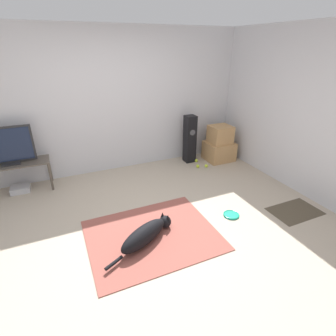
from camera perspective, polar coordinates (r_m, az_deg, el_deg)
ground_plane at (r=3.60m, az=-3.58°, el=-13.01°), size 12.00×12.00×0.00m
wall_back at (r=4.95m, az=-12.89°, el=13.56°), size 8.00×0.06×2.55m
wall_right at (r=4.54m, az=28.87°, el=10.09°), size 0.06×8.00×2.55m
area_rug at (r=3.49m, az=-3.42°, el=-14.33°), size 1.62×1.32×0.01m
dog at (r=3.31m, az=-4.75°, el=-14.08°), size 0.98×0.57×0.25m
frisbee at (r=3.92m, az=13.61°, el=-9.86°), size 0.23×0.23×0.03m
cardboard_box_lower at (r=5.65m, az=11.02°, el=3.66°), size 0.56×0.51×0.38m
cardboard_box_upper at (r=5.52m, az=11.31°, el=7.18°), size 0.43×0.39×0.35m
floor_speaker at (r=5.38m, az=4.76°, el=6.28°), size 0.21×0.21×0.97m
tv_stand at (r=4.89m, az=-30.75°, el=0.10°), size 1.11×0.41×0.50m
tv at (r=4.77m, az=-31.69°, el=4.04°), size 0.77×0.20×0.60m
tennis_ball_by_boxes at (r=5.29m, az=8.31°, el=0.47°), size 0.07×0.07×0.07m
tennis_ball_near_speaker at (r=5.25m, az=6.51°, el=0.40°), size 0.07×0.07×0.07m
tennis_ball_loose_on_carpet at (r=5.51m, az=6.18°, el=1.64°), size 0.07×0.07×0.07m
game_console at (r=5.03m, az=-29.46°, el=-3.94°), size 0.29×0.27×0.09m
door_mat at (r=4.34m, az=25.88°, el=-8.43°), size 0.73×0.48×0.01m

